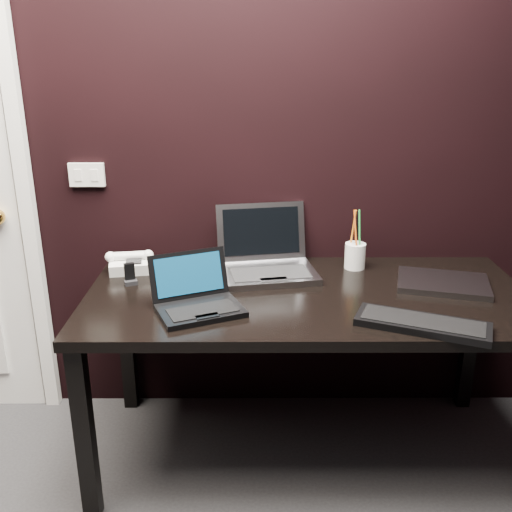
{
  "coord_description": "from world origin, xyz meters",
  "views": [
    {
      "loc": [
        0.09,
        -0.62,
        1.61
      ],
      "look_at": [
        0.1,
        1.35,
        0.91
      ],
      "focal_mm": 40.0,
      "sensor_mm": 36.0,
      "label": 1
    }
  ],
  "objects_px": {
    "desk": "(307,311)",
    "netbook": "(197,300)",
    "closed_laptop": "(443,283)",
    "silver_laptop": "(267,262)",
    "ext_keyboard": "(422,324)",
    "mobile_phone": "(130,276)",
    "desk_phone": "(130,263)",
    "pen_cup": "(355,255)"
  },
  "relations": [
    {
      "from": "desk",
      "to": "netbook",
      "type": "bearing_deg",
      "value": -159.64
    },
    {
      "from": "netbook",
      "to": "closed_laptop",
      "type": "distance_m",
      "value": 0.98
    },
    {
      "from": "silver_laptop",
      "to": "ext_keyboard",
      "type": "distance_m",
      "value": 0.72
    },
    {
      "from": "desk",
      "to": "mobile_phone",
      "type": "bearing_deg",
      "value": 172.67
    },
    {
      "from": "desk_phone",
      "to": "pen_cup",
      "type": "height_order",
      "value": "pen_cup"
    },
    {
      "from": "silver_laptop",
      "to": "netbook",
      "type": "bearing_deg",
      "value": -125.38
    },
    {
      "from": "mobile_phone",
      "to": "pen_cup",
      "type": "bearing_deg",
      "value": 10.7
    },
    {
      "from": "closed_laptop",
      "to": "silver_laptop",
      "type": "bearing_deg",
      "value": 168.16
    },
    {
      "from": "ext_keyboard",
      "to": "desk_phone",
      "type": "height_order",
      "value": "desk_phone"
    },
    {
      "from": "ext_keyboard",
      "to": "netbook",
      "type": "bearing_deg",
      "value": 169.14
    },
    {
      "from": "desk",
      "to": "mobile_phone",
      "type": "relative_size",
      "value": 20.0
    },
    {
      "from": "desk",
      "to": "closed_laptop",
      "type": "bearing_deg",
      "value": 6.66
    },
    {
      "from": "silver_laptop",
      "to": "ext_keyboard",
      "type": "height_order",
      "value": "silver_laptop"
    },
    {
      "from": "desk_phone",
      "to": "pen_cup",
      "type": "distance_m",
      "value": 0.95
    },
    {
      "from": "ext_keyboard",
      "to": "closed_laptop",
      "type": "height_order",
      "value": "ext_keyboard"
    },
    {
      "from": "desk",
      "to": "mobile_phone",
      "type": "distance_m",
      "value": 0.72
    },
    {
      "from": "desk",
      "to": "netbook",
      "type": "height_order",
      "value": "netbook"
    },
    {
      "from": "netbook",
      "to": "desk_phone",
      "type": "relative_size",
      "value": 1.79
    },
    {
      "from": "mobile_phone",
      "to": "ext_keyboard",
      "type": "bearing_deg",
      "value": -20.24
    },
    {
      "from": "desk_phone",
      "to": "closed_laptop",
      "type": "bearing_deg",
      "value": -7.68
    },
    {
      "from": "mobile_phone",
      "to": "silver_laptop",
      "type": "bearing_deg",
      "value": 12.26
    },
    {
      "from": "ext_keyboard",
      "to": "mobile_phone",
      "type": "distance_m",
      "value": 1.13
    },
    {
      "from": "silver_laptop",
      "to": "mobile_phone",
      "type": "xyz_separation_m",
      "value": [
        -0.55,
        -0.12,
        -0.02
      ]
    },
    {
      "from": "pen_cup",
      "to": "desk_phone",
      "type": "bearing_deg",
      "value": -178.18
    },
    {
      "from": "closed_laptop",
      "to": "pen_cup",
      "type": "distance_m",
      "value": 0.38
    },
    {
      "from": "mobile_phone",
      "to": "pen_cup",
      "type": "distance_m",
      "value": 0.94
    },
    {
      "from": "closed_laptop",
      "to": "mobile_phone",
      "type": "height_order",
      "value": "mobile_phone"
    },
    {
      "from": "ext_keyboard",
      "to": "closed_laptop",
      "type": "distance_m",
      "value": 0.41
    },
    {
      "from": "desk",
      "to": "ext_keyboard",
      "type": "xyz_separation_m",
      "value": [
        0.36,
        -0.3,
        0.09
      ]
    },
    {
      "from": "pen_cup",
      "to": "ext_keyboard",
      "type": "bearing_deg",
      "value": -76.64
    },
    {
      "from": "ext_keyboard",
      "to": "pen_cup",
      "type": "xyz_separation_m",
      "value": [
        -0.13,
        0.56,
        0.05
      ]
    },
    {
      "from": "silver_laptop",
      "to": "closed_laptop",
      "type": "height_order",
      "value": "silver_laptop"
    },
    {
      "from": "ext_keyboard",
      "to": "desk_phone",
      "type": "distance_m",
      "value": 1.21
    },
    {
      "from": "closed_laptop",
      "to": "mobile_phone",
      "type": "xyz_separation_m",
      "value": [
        -1.24,
        0.03,
        0.02
      ]
    },
    {
      "from": "mobile_phone",
      "to": "pen_cup",
      "type": "xyz_separation_m",
      "value": [
        0.92,
        0.17,
        0.03
      ]
    },
    {
      "from": "desk_phone",
      "to": "pen_cup",
      "type": "bearing_deg",
      "value": 1.82
    },
    {
      "from": "closed_laptop",
      "to": "desk_phone",
      "type": "relative_size",
      "value": 1.94
    },
    {
      "from": "desk_phone",
      "to": "desk",
      "type": "bearing_deg",
      "value": -17.82
    },
    {
      "from": "desk_phone",
      "to": "pen_cup",
      "type": "xyz_separation_m",
      "value": [
        0.95,
        0.03,
        0.02
      ]
    },
    {
      "from": "desk",
      "to": "silver_laptop",
      "type": "bearing_deg",
      "value": 126.45
    },
    {
      "from": "netbook",
      "to": "ext_keyboard",
      "type": "bearing_deg",
      "value": -10.86
    },
    {
      "from": "desk_phone",
      "to": "mobile_phone",
      "type": "height_order",
      "value": "desk_phone"
    }
  ]
}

